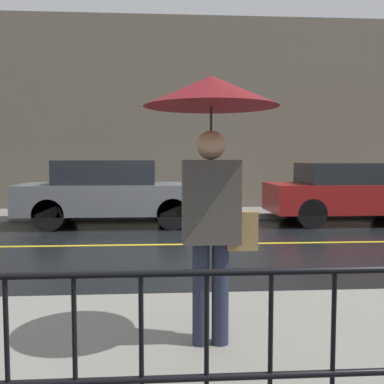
% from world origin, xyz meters
% --- Properties ---
extents(ground_plane, '(80.00, 80.00, 0.00)m').
position_xyz_m(ground_plane, '(0.00, 0.00, 0.00)').
color(ground_plane, black).
extents(sidewalk_near, '(28.00, 2.98, 0.13)m').
position_xyz_m(sidewalk_near, '(0.00, -4.95, 0.07)').
color(sidewalk_near, gray).
rests_on(sidewalk_near, ground_plane).
extents(sidewalk_far, '(28.00, 1.74, 0.13)m').
position_xyz_m(sidewalk_far, '(0.00, 4.33, 0.07)').
color(sidewalk_far, gray).
rests_on(sidewalk_far, ground_plane).
extents(lane_marking, '(25.20, 0.12, 0.01)m').
position_xyz_m(lane_marking, '(0.00, 0.00, 0.00)').
color(lane_marking, gold).
rests_on(lane_marking, ground_plane).
extents(building_storefront, '(28.00, 0.30, 5.81)m').
position_xyz_m(building_storefront, '(0.00, 5.35, 2.91)').
color(building_storefront, '#706656').
rests_on(building_storefront, ground_plane).
extents(railing_foreground, '(12.00, 0.04, 0.94)m').
position_xyz_m(railing_foreground, '(0.00, -6.19, 0.72)').
color(railing_foreground, black).
rests_on(railing_foreground, sidewalk_near).
extents(pedestrian, '(1.03, 1.03, 2.08)m').
position_xyz_m(pedestrian, '(0.18, -4.82, 1.77)').
color(pedestrian, '#23283D').
rests_on(pedestrian, sidewalk_near).
extents(car_grey, '(4.40, 1.77, 1.56)m').
position_xyz_m(car_grey, '(-1.37, 2.53, 0.80)').
color(car_grey, slate).
rests_on(car_grey, ground_plane).
extents(car_red, '(4.08, 1.78, 1.49)m').
position_xyz_m(car_red, '(4.45, 2.53, 0.77)').
color(car_red, maroon).
rests_on(car_red, ground_plane).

